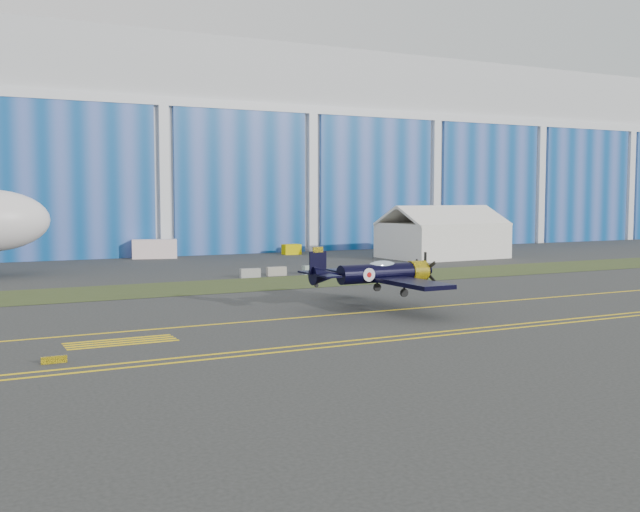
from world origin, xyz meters
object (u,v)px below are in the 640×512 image
tent (442,231)px  tug (291,249)px  shipping_container (154,249)px  warbird (377,273)px

tent → tug: tent is taller
shipping_container → tug: 18.75m
warbird → tug: size_ratio=5.60×
warbird → tent: 46.31m
tent → shipping_container: (-33.99, 16.00, -2.22)m
tug → shipping_container: bearing=175.0°
warbird → shipping_container: warbird is taller
tent → shipping_container: size_ratio=2.71×
shipping_container → tug: (18.62, -2.08, -0.51)m
tent → shipping_container: 37.64m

